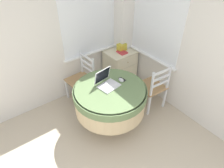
# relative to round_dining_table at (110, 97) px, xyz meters

# --- Properties ---
(corner_room_shell) EXTENTS (4.57, 4.59, 2.55)m
(corner_room_shell) POSITION_rel_round_dining_table_xyz_m (0.24, 0.16, 0.69)
(corner_room_shell) COLOR silver
(corner_room_shell) RESTS_ON ground_plane
(round_dining_table) EXTENTS (1.12, 1.12, 0.78)m
(round_dining_table) POSITION_rel_round_dining_table_xyz_m (0.00, 0.00, 0.00)
(round_dining_table) COLOR #4C3D2D
(round_dining_table) RESTS_ON ground_plane
(laptop) EXTENTS (0.34, 0.33, 0.25)m
(laptop) POSITION_rel_round_dining_table_xyz_m (0.00, 0.09, 0.24)
(laptop) COLOR silver
(laptop) RESTS_ON round_dining_table
(computer_mouse) EXTENTS (0.06, 0.10, 0.05)m
(computer_mouse) POSITION_rel_round_dining_table_xyz_m (0.24, 0.03, 0.21)
(computer_mouse) COLOR silver
(computer_mouse) RESTS_ON round_dining_table
(cell_phone) EXTENTS (0.06, 0.12, 0.01)m
(cell_phone) POSITION_rel_round_dining_table_xyz_m (0.28, 0.06, 0.19)
(cell_phone) COLOR black
(cell_phone) RESTS_ON round_dining_table
(dining_chair_near_back_window) EXTENTS (0.47, 0.46, 0.91)m
(dining_chair_near_back_window) POSITION_rel_round_dining_table_xyz_m (-0.01, 0.88, -0.15)
(dining_chair_near_back_window) COLOR #A87F51
(dining_chair_near_back_window) RESTS_ON ground_plane
(dining_chair_near_right_window) EXTENTS (0.46, 0.47, 0.91)m
(dining_chair_near_right_window) POSITION_rel_round_dining_table_xyz_m (0.87, -0.10, -0.15)
(dining_chair_near_right_window) COLOR #A87F51
(dining_chair_near_right_window) RESTS_ON ground_plane
(corner_cabinet) EXTENTS (0.58, 0.51, 0.74)m
(corner_cabinet) POSITION_rel_round_dining_table_xyz_m (0.89, 0.86, -0.22)
(corner_cabinet) COLOR beige
(corner_cabinet) RESTS_ON ground_plane
(storage_box) EXTENTS (0.17, 0.12, 0.14)m
(storage_box) POSITION_rel_round_dining_table_xyz_m (0.94, 0.88, 0.22)
(storage_box) COLOR gold
(storage_box) RESTS_ON corner_cabinet
(book_on_cabinet) EXTENTS (0.15, 0.19, 0.02)m
(book_on_cabinet) POSITION_rel_round_dining_table_xyz_m (0.88, 0.80, 0.16)
(book_on_cabinet) COLOR #BC3338
(book_on_cabinet) RESTS_ON corner_cabinet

